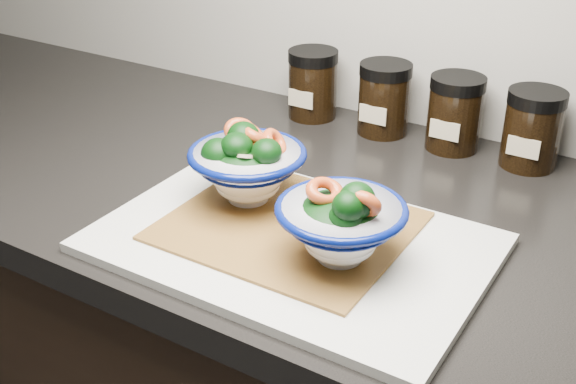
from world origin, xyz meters
The scene contains 9 objects.
countertop centered at (0.00, 1.45, 0.88)m, with size 3.50×0.60×0.04m, color black.
cutting_board centered at (-0.01, 1.32, 0.91)m, with size 0.45×0.30×0.01m, color beige.
bamboo_mat centered at (-0.03, 1.34, 0.91)m, with size 0.28×0.24×0.00m, color #AA7533.
bowl_left centered at (-0.11, 1.37, 0.96)m, with size 0.15×0.15×0.11m.
bowl_right centered at (0.06, 1.31, 0.96)m, with size 0.15×0.15×0.11m.
spice_jar_a centered at (-0.20, 1.69, 0.96)m, with size 0.08×0.08×0.11m.
spice_jar_b centered at (-0.07, 1.69, 0.96)m, with size 0.08×0.08×0.11m.
spice_jar_c centered at (0.05, 1.69, 0.96)m, with size 0.08×0.08×0.11m.
spice_jar_d centered at (0.16, 1.69, 0.96)m, with size 0.08×0.08×0.11m.
Camera 1 is at (0.36, 0.71, 1.36)m, focal length 45.00 mm.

